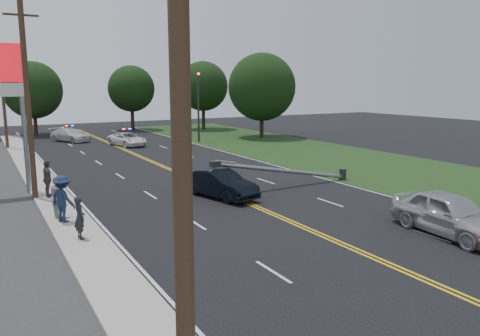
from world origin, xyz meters
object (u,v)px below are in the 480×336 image
traffic_signal (198,101)px  emergency_a (127,139)px  utility_pole_near (182,148)px  utility_pole_far (3,93)px  bystander_a (80,217)px  utility_pole_mid (28,101)px  bystander_d (48,179)px  bystander_b (59,196)px  waiting_sedan (450,214)px  fallen_streetlight (292,171)px  bystander_c (63,199)px  emergency_b (70,135)px  crashed_sedan (221,184)px

traffic_signal → emergency_a: 8.13m
utility_pole_near → utility_pole_far: bearing=90.0°
bystander_a → utility_pole_mid: bearing=-2.4°
bystander_a → utility_pole_near: bearing=168.7°
bystander_a → bystander_d: bystander_d is taller
emergency_a → bystander_d: bearing=-131.1°
utility_pole_near → bystander_d: (0.62, 19.71, -4.00)m
bystander_b → bystander_d: (0.07, 4.04, 0.05)m
utility_pole_near → utility_pole_mid: same height
traffic_signal → waiting_sedan: bearing=-96.8°
emergency_a → bystander_a: 28.21m
utility_pole_near → bystander_a: size_ratio=6.05×
fallen_streetlight → bystander_c: 12.88m
traffic_signal → emergency_b: (-11.46, 6.95, -3.52)m
crashed_sedan → bystander_d: 8.93m
crashed_sedan → bystander_b: size_ratio=2.44×
bystander_b → bystander_c: (0.03, -0.97, 0.09)m
emergency_a → bystander_c: bystander_c is taller
waiting_sedan → bystander_c: bearing=150.2°
crashed_sedan → emergency_a: 23.01m
emergency_b → crashed_sedan: bearing=-113.5°
waiting_sedan → utility_pole_near: bearing=-152.6°
fallen_streetlight → bystander_d: bearing=163.8°
utility_pole_far → bystander_b: size_ratio=5.47×
utility_pole_near → utility_pole_far: size_ratio=1.00×
utility_pole_mid → bystander_b: (0.54, -4.33, -4.05)m
bystander_a → bystander_c: bystander_c is taller
traffic_signal → emergency_a: size_ratio=1.54×
waiting_sedan → bystander_b: (-13.10, 9.97, 0.18)m
utility_pole_mid → crashed_sedan: bearing=-26.7°
utility_pole_near → bystander_d: utility_pole_near is taller
traffic_signal → utility_pole_mid: (-17.50, -18.00, 0.88)m
emergency_b → fallen_streetlight: bearing=-104.2°
utility_pole_far → bystander_a: size_ratio=6.05×
crashed_sedan → waiting_sedan: (5.07, -9.98, 0.12)m
utility_pole_far → crashed_sedan: size_ratio=2.25×
fallen_streetlight → emergency_b: size_ratio=1.97×
waiting_sedan → bystander_b: 16.47m
emergency_b → utility_pole_far: bearing=177.6°
fallen_streetlight → bystander_c: size_ratio=4.67×
crashed_sedan → bystander_b: bystander_b is taller
emergency_a → bystander_d: (-9.61, -18.93, 0.45)m
fallen_streetlight → utility_pole_far: size_ratio=0.94×
emergency_a → bystander_a: size_ratio=2.76×
utility_pole_far → waiting_sedan: bearing=-69.4°
waiting_sedan → bystander_d: size_ratio=2.58×
fallen_streetlight → bystander_c: bearing=-174.2°
fallen_streetlight → utility_pole_near: utility_pole_near is taller
waiting_sedan → emergency_b: bearing=105.8°
traffic_signal → crashed_sedan: (-8.92, -22.32, -3.47)m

